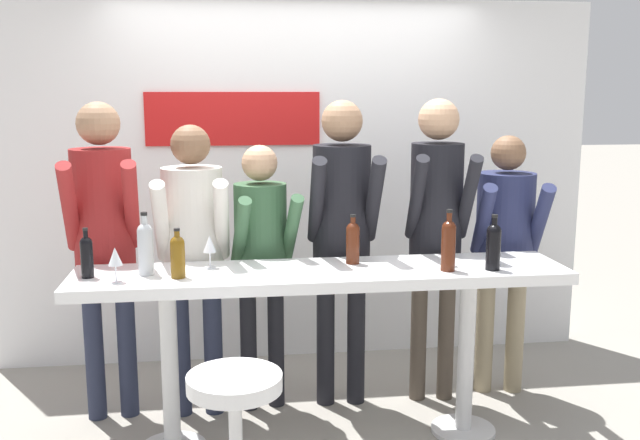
{
  "coord_description": "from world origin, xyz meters",
  "views": [
    {
      "loc": [
        -0.5,
        -3.61,
        1.91
      ],
      "look_at": [
        0.0,
        0.08,
        1.22
      ],
      "focal_mm": 40.0,
      "sensor_mm": 36.0,
      "label": 1
    }
  ],
  "objects_px": {
    "wine_bottle_5": "(145,246)",
    "person_far_left": "(104,224)",
    "wine_bottle_2": "(353,241)",
    "person_center_right": "(436,213)",
    "person_left": "(193,238)",
    "wine_glass_0": "(210,245)",
    "person_right": "(505,236)",
    "person_center_left": "(261,247)",
    "bar_stool": "(235,423)",
    "wine_bottle_3": "(494,244)",
    "wine_glass_1": "(115,258)",
    "wine_bottle_4": "(449,243)",
    "tasting_table": "(322,297)",
    "person_center": "(342,218)",
    "wine_bottle_1": "(87,255)",
    "wine_bottle_0": "(178,255)"
  },
  "relations": [
    {
      "from": "wine_bottle_5",
      "to": "person_far_left",
      "type": "bearing_deg",
      "value": 121.42
    },
    {
      "from": "wine_bottle_2",
      "to": "person_center_right",
      "type": "bearing_deg",
      "value": 31.27
    },
    {
      "from": "person_far_left",
      "to": "person_left",
      "type": "bearing_deg",
      "value": -8.44
    },
    {
      "from": "wine_glass_0",
      "to": "person_left",
      "type": "bearing_deg",
      "value": 106.73
    },
    {
      "from": "person_center_right",
      "to": "person_right",
      "type": "height_order",
      "value": "person_center_right"
    },
    {
      "from": "person_center_left",
      "to": "wine_bottle_5",
      "type": "height_order",
      "value": "person_center_left"
    },
    {
      "from": "person_center_left",
      "to": "person_center_right",
      "type": "xyz_separation_m",
      "value": [
        1.05,
        -0.02,
        0.18
      ]
    },
    {
      "from": "person_right",
      "to": "wine_bottle_5",
      "type": "bearing_deg",
      "value": -158.15
    },
    {
      "from": "bar_stool",
      "to": "person_right",
      "type": "xyz_separation_m",
      "value": [
        1.69,
        1.18,
        0.55
      ]
    },
    {
      "from": "person_left",
      "to": "person_center_left",
      "type": "bearing_deg",
      "value": 5.56
    },
    {
      "from": "person_far_left",
      "to": "wine_bottle_3",
      "type": "height_order",
      "value": "person_far_left"
    },
    {
      "from": "person_far_left",
      "to": "person_left",
      "type": "distance_m",
      "value": 0.51
    },
    {
      "from": "wine_glass_0",
      "to": "wine_glass_1",
      "type": "xyz_separation_m",
      "value": [
        -0.45,
        -0.23,
        0.0
      ]
    },
    {
      "from": "person_left",
      "to": "wine_bottle_4",
      "type": "height_order",
      "value": "person_left"
    },
    {
      "from": "tasting_table",
      "to": "wine_bottle_2",
      "type": "distance_m",
      "value": 0.35
    },
    {
      "from": "person_center_left",
      "to": "wine_glass_1",
      "type": "relative_size",
      "value": 9.02
    },
    {
      "from": "wine_glass_0",
      "to": "person_right",
      "type": "bearing_deg",
      "value": 12.75
    },
    {
      "from": "person_center_left",
      "to": "wine_bottle_3",
      "type": "height_order",
      "value": "person_center_left"
    },
    {
      "from": "wine_bottle_4",
      "to": "wine_glass_1",
      "type": "xyz_separation_m",
      "value": [
        -1.69,
        -0.01,
        -0.02
      ]
    },
    {
      "from": "tasting_table",
      "to": "person_center",
      "type": "xyz_separation_m",
      "value": [
        0.18,
        0.47,
        0.34
      ]
    },
    {
      "from": "tasting_table",
      "to": "person_left",
      "type": "xyz_separation_m",
      "value": [
        -0.68,
        0.44,
        0.25
      ]
    },
    {
      "from": "tasting_table",
      "to": "wine_glass_0",
      "type": "height_order",
      "value": "wine_glass_0"
    },
    {
      "from": "person_right",
      "to": "wine_bottle_2",
      "type": "relative_size",
      "value": 6.03
    },
    {
      "from": "wine_bottle_1",
      "to": "wine_bottle_3",
      "type": "xyz_separation_m",
      "value": [
        2.08,
        -0.12,
        0.02
      ]
    },
    {
      "from": "wine_bottle_1",
      "to": "bar_stool",
      "type": "bearing_deg",
      "value": -42.44
    },
    {
      "from": "wine_bottle_2",
      "to": "wine_glass_0",
      "type": "relative_size",
      "value": 1.53
    },
    {
      "from": "wine_bottle_5",
      "to": "person_right",
      "type": "bearing_deg",
      "value": 13.41
    },
    {
      "from": "person_far_left",
      "to": "person_center",
      "type": "bearing_deg",
      "value": -5.47
    },
    {
      "from": "wine_bottle_2",
      "to": "wine_glass_1",
      "type": "bearing_deg",
      "value": -169.3
    },
    {
      "from": "tasting_table",
      "to": "person_right",
      "type": "height_order",
      "value": "person_right"
    },
    {
      "from": "person_center_right",
      "to": "wine_bottle_4",
      "type": "xyz_separation_m",
      "value": [
        -0.1,
        -0.56,
        -0.06
      ]
    },
    {
      "from": "wine_bottle_5",
      "to": "wine_glass_1",
      "type": "relative_size",
      "value": 1.84
    },
    {
      "from": "person_center",
      "to": "person_right",
      "type": "bearing_deg",
      "value": 4.83
    },
    {
      "from": "wine_bottle_1",
      "to": "wine_glass_1",
      "type": "relative_size",
      "value": 1.44
    },
    {
      "from": "bar_stool",
      "to": "wine_bottle_4",
      "type": "xyz_separation_m",
      "value": [
        1.13,
        0.55,
        0.66
      ]
    },
    {
      "from": "person_center",
      "to": "wine_glass_0",
      "type": "bearing_deg",
      "value": -152.55
    },
    {
      "from": "person_far_left",
      "to": "wine_bottle_4",
      "type": "relative_size",
      "value": 5.68
    },
    {
      "from": "person_left",
      "to": "person_far_left",
      "type": "bearing_deg",
      "value": 177.4
    },
    {
      "from": "tasting_table",
      "to": "bar_stool",
      "type": "height_order",
      "value": "tasting_table"
    },
    {
      "from": "person_center_right",
      "to": "wine_bottle_5",
      "type": "bearing_deg",
      "value": -159.31
    },
    {
      "from": "wine_bottle_0",
      "to": "wine_bottle_5",
      "type": "xyz_separation_m",
      "value": [
        -0.17,
        0.08,
        0.03
      ]
    },
    {
      "from": "person_far_left",
      "to": "wine_glass_0",
      "type": "height_order",
      "value": "person_far_left"
    },
    {
      "from": "person_center",
      "to": "wine_bottle_3",
      "type": "height_order",
      "value": "person_center"
    },
    {
      "from": "person_far_left",
      "to": "wine_bottle_2",
      "type": "height_order",
      "value": "person_far_left"
    },
    {
      "from": "wine_bottle_5",
      "to": "wine_bottle_3",
      "type": "bearing_deg",
      "value": -4.37
    },
    {
      "from": "wine_glass_1",
      "to": "wine_bottle_1",
      "type": "bearing_deg",
      "value": 143.09
    },
    {
      "from": "person_center_left",
      "to": "wine_bottle_1",
      "type": "distance_m",
      "value": 1.02
    },
    {
      "from": "wine_bottle_2",
      "to": "person_right",
      "type": "bearing_deg",
      "value": 21.56
    },
    {
      "from": "bar_stool",
      "to": "person_far_left",
      "type": "distance_m",
      "value": 1.5
    },
    {
      "from": "wine_bottle_3",
      "to": "person_left",
      "type": "bearing_deg",
      "value": 160.23
    }
  ]
}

